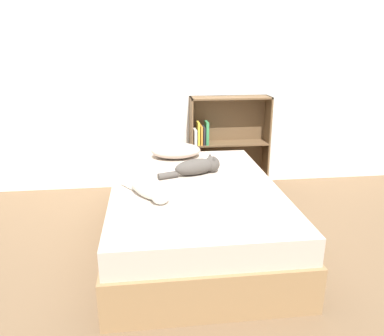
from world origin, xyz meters
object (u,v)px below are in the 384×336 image
(pillow, at_px, (176,151))
(cat_light, at_px, (150,190))
(cat_dark, at_px, (198,166))
(bed, at_px, (194,214))
(bookshelf, at_px, (226,141))

(pillow, relative_size, cat_light, 1.00)
(cat_light, height_order, cat_dark, cat_dark)
(bed, relative_size, bookshelf, 1.90)
(bed, bearing_deg, pillow, 96.01)
(bed, relative_size, pillow, 4.06)
(cat_light, bearing_deg, cat_dark, 104.64)
(bed, relative_size, cat_dark, 3.56)
(cat_dark, bearing_deg, bed, -122.76)
(cat_dark, relative_size, bookshelf, 0.53)
(cat_light, bearing_deg, bed, 88.45)
(cat_light, bearing_deg, pillow, 129.97)
(bed, distance_m, cat_light, 0.57)
(cat_light, distance_m, cat_dark, 0.69)
(pillow, relative_size, bookshelf, 0.47)
(bed, height_order, pillow, pillow)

